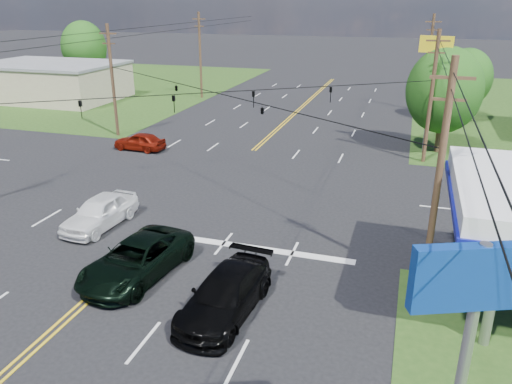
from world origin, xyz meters
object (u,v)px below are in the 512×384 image
(retail_nw, at_px, (51,82))
(tree_right_a, at_px, (444,90))
(pole_right_far, at_px, (429,62))
(pickup_white, at_px, (100,212))
(pickup_dkgreen, at_px, (137,259))
(pole_ne, at_px, (431,96))
(pole_left_far, at_px, (200,55))
(pole_se, at_px, (439,176))
(tree_right_b, at_px, (466,78))
(polesign_se, at_px, (470,332))
(pole_nw, at_px, (113,80))
(suv_black, at_px, (225,294))
(tree_far_l, at_px, (84,47))

(retail_nw, xyz_separation_m, tree_right_a, (44.00, -10.00, 2.87))
(pole_right_far, distance_m, pickup_white, 39.84)
(tree_right_a, relative_size, pickup_dkgreen, 1.38)
(pole_ne, relative_size, tree_right_a, 1.16)
(retail_nw, bearing_deg, pole_left_far, 19.44)
(pole_se, xyz_separation_m, tree_right_b, (3.50, 33.00, -0.70))
(tree_right_b, xyz_separation_m, pickup_dkgreen, (-15.51, -36.00, -3.39))
(tree_right_b, xyz_separation_m, polesign_se, (-3.50, -44.99, 1.93))
(pole_nw, xyz_separation_m, suv_black, (18.64, -22.43, -4.11))
(tree_right_a, xyz_separation_m, pickup_white, (-17.50, -20.00, -4.03))
(pickup_dkgreen, bearing_deg, pole_left_far, 116.40)
(pole_se, bearing_deg, tree_right_b, 83.95)
(pole_left_far, xyz_separation_m, suv_black, (18.64, -41.43, -4.36))
(tree_right_b, bearing_deg, tree_right_a, -101.77)
(pole_se, bearing_deg, polesign_se, -90.00)
(pole_ne, height_order, tree_right_a, pole_ne)
(pole_right_far, height_order, pickup_white, pole_right_far)
(tree_far_l, xyz_separation_m, polesign_se, (45.00, -52.99, 0.95))
(pole_left_far, xyz_separation_m, tree_far_l, (-19.00, 4.00, 0.03))
(pole_nw, bearing_deg, retail_nw, 142.59)
(retail_nw, bearing_deg, pole_right_far, 7.94)
(pole_left_far, distance_m, suv_black, 45.64)
(retail_nw, relative_size, pole_nw, 1.68)
(pole_se, distance_m, tree_right_a, 21.02)
(suv_black, height_order, pickup_white, pickup_white)
(pole_left_far, bearing_deg, pole_ne, -36.16)
(pole_nw, bearing_deg, tree_right_b, 26.95)
(pole_ne, relative_size, pole_right_far, 0.95)
(retail_nw, distance_m, pole_se, 53.09)
(retail_nw, relative_size, pole_right_far, 1.60)
(tree_right_a, bearing_deg, pole_nw, -173.66)
(pole_se, bearing_deg, pickup_dkgreen, -165.96)
(tree_right_a, distance_m, pickup_dkgreen, 27.60)
(pole_right_far, xyz_separation_m, pickup_dkgreen, (-12.01, -40.00, -4.34))
(pickup_dkgreen, height_order, polesign_se, polesign_se)
(pole_right_far, relative_size, tree_right_a, 1.22)
(retail_nw, height_order, pickup_white, retail_nw)
(pole_ne, bearing_deg, pickup_dkgreen, -119.76)
(retail_nw, bearing_deg, tree_right_a, -12.80)
(tree_right_b, distance_m, pickup_dkgreen, 39.35)
(pole_nw, distance_m, tree_right_a, 27.17)
(pole_right_far, bearing_deg, pole_ne, -90.00)
(pole_right_far, bearing_deg, retail_nw, -172.06)
(pole_nw, xyz_separation_m, polesign_se, (26.00, -29.99, 1.23))
(tree_far_l, bearing_deg, pole_right_far, -5.08)
(retail_nw, height_order, pickup_dkgreen, retail_nw)
(pole_nw, relative_size, suv_black, 1.70)
(pole_nw, xyz_separation_m, pickup_white, (9.50, -17.00, -4.08))
(pole_nw, bearing_deg, polesign_se, -49.08)
(pickup_dkgreen, bearing_deg, pole_se, 21.16)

